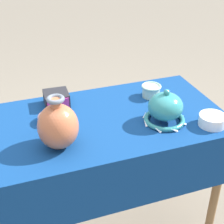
% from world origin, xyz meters
% --- Properties ---
extents(display_table, '(1.28, 0.64, 0.78)m').
position_xyz_m(display_table, '(0.00, -0.02, 0.69)').
color(display_table, olive).
rests_on(display_table, ground_plane).
extents(vase_tall_bulbous, '(0.17, 0.17, 0.23)m').
position_xyz_m(vase_tall_bulbous, '(-0.19, -0.14, 0.88)').
color(vase_tall_bulbous, '#BC6642').
rests_on(vase_tall_bulbous, display_table).
extents(vase_dome_bell, '(0.21, 0.21, 0.17)m').
position_xyz_m(vase_dome_bell, '(0.32, -0.12, 0.85)').
color(vase_dome_bell, teal).
rests_on(vase_dome_bell, display_table).
extents(mosaic_tile_box, '(0.13, 0.13, 0.07)m').
position_xyz_m(mosaic_tile_box, '(-0.13, 0.21, 0.82)').
color(mosaic_tile_box, '#232328').
rests_on(mosaic_tile_box, display_table).
extents(cup_wide_celadon, '(0.11, 0.11, 0.07)m').
position_xyz_m(cup_wide_celadon, '(0.36, 0.13, 0.82)').
color(cup_wide_celadon, '#A8CCB7').
rests_on(cup_wide_celadon, display_table).
extents(pot_squat_porcelain, '(0.12, 0.12, 0.05)m').
position_xyz_m(pot_squat_porcelain, '(0.51, -0.22, 0.81)').
color(pot_squat_porcelain, white).
rests_on(pot_squat_porcelain, display_table).
extents(bowl_shallow_rose, '(0.12, 0.12, 0.05)m').
position_xyz_m(bowl_shallow_rose, '(-0.19, 0.06, 0.81)').
color(bowl_shallow_rose, '#D19399').
rests_on(bowl_shallow_rose, display_table).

